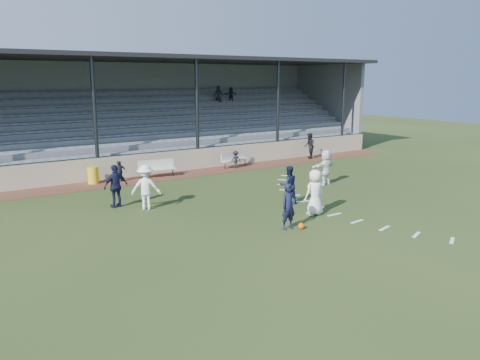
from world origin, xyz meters
The scene contains 19 objects.
ground centered at (0.00, 0.00, 0.00)m, with size 90.00×90.00×0.00m, color #2D3E19.
cinder_track centered at (0.00, 10.50, 0.01)m, with size 34.00×2.00×0.02m, color #562F22.
retaining_wall centered at (0.00, 11.55, 0.60)m, with size 34.00×0.18×1.20m, color #BEAD92.
bench_left centered at (-0.13, 10.58, 0.58)m, with size 2.04×0.71×0.95m.
bench_right centered at (5.05, 10.83, 0.58)m, with size 2.04×0.85×0.95m.
trash_bin centered at (-3.50, 10.89, 0.45)m, with size 0.54×0.54×0.87m, color yellow.
football centered at (0.55, -0.66, 0.12)m, with size 0.23×0.23×0.23m, color #E85A0D.
player_white_lead centered at (2.19, 0.45, 0.91)m, with size 0.89×0.58×1.82m, color white.
player_navy_lead centered at (0.17, -0.40, 0.84)m, with size 0.61×0.40×1.68m, color #121633.
player_navy_mid centered at (2.39, 2.35, 0.83)m, with size 0.80×0.63×1.65m, color #121633.
player_white_wing centered at (-3.06, 4.90, 0.93)m, with size 1.20×0.69×1.86m, color white.
player_navy_wing centered at (-3.99, 5.87, 0.91)m, with size 1.06×0.44×1.81m, color #121633.
player_white_back centered at (6.37, 4.26, 0.89)m, with size 1.66×0.53×1.79m, color white.
official centered at (10.92, 10.61, 0.88)m, with size 0.84×0.65×1.72m, color black.
sub_left_near centered at (-2.27, 10.60, 0.57)m, with size 0.40×0.26×1.09m, color black.
sub_left_far centered at (-2.17, 10.61, 0.56)m, with size 0.63×0.26×1.08m, color black.
sub_right centered at (4.89, 10.42, 0.55)m, with size 0.68×0.39×1.06m, color black.
grandstand centered at (0.01, 16.26, 2.20)m, with size 34.60×9.00×6.61m.
penalty_arc centered at (4.12, 0.00, 0.01)m, with size 3.89×14.63×0.01m.
Camera 1 is at (-10.11, -12.86, 5.29)m, focal length 35.00 mm.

